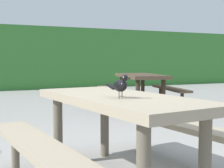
% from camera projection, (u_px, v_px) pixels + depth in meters
% --- Properties ---
extents(hedge_wall, '(28.00, 2.02, 2.32)m').
position_uv_depth(hedge_wall, '(1.00, 58.00, 11.87)').
color(hedge_wall, '#387A33').
rests_on(hedge_wall, ground).
extents(picnic_table_foreground, '(1.88, 1.91, 0.74)m').
position_uv_depth(picnic_table_foreground, '(119.00, 117.00, 2.64)').
color(picnic_table_foreground, gray).
rests_on(picnic_table_foreground, ground).
extents(bird_grackle, '(0.10, 0.29, 0.18)m').
position_uv_depth(bird_grackle, '(121.00, 85.00, 2.40)').
color(bird_grackle, black).
rests_on(bird_grackle, picnic_table_foreground).
extents(picnic_table_mid_left, '(2.01, 2.03, 0.74)m').
position_uv_depth(picnic_table_mid_left, '(141.00, 83.00, 6.96)').
color(picnic_table_mid_left, '#473828').
rests_on(picnic_table_mid_left, ground).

